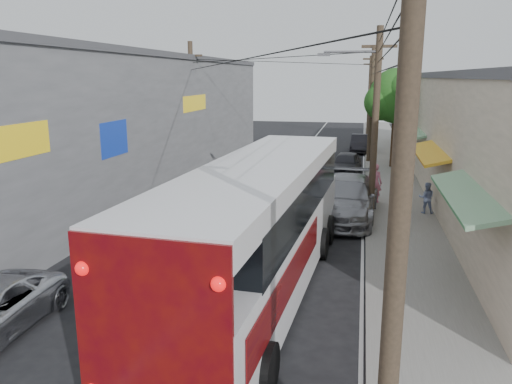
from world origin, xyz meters
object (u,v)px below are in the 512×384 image
at_px(coach_bus, 261,226).
at_px(pedestrian_near, 375,183).
at_px(pedestrian_far, 426,198).
at_px(parked_suv, 347,198).
at_px(parked_car_mid, 346,164).
at_px(parked_car_far, 361,143).

relative_size(coach_bus, pedestrian_near, 7.00).
xyz_separation_m(pedestrian_near, pedestrian_far, (2.20, -1.60, -0.25)).
xyz_separation_m(parked_suv, pedestrian_near, (1.23, 2.76, 0.17)).
relative_size(coach_bus, parked_car_mid, 3.13).
relative_size(parked_car_far, pedestrian_near, 2.28).
bearing_deg(parked_suv, parked_car_mid, 95.60).
xyz_separation_m(parked_car_mid, pedestrian_far, (3.80, -8.76, 0.10)).
bearing_deg(parked_car_far, coach_bus, -93.24).
bearing_deg(parked_suv, parked_car_far, 92.25).
height_order(parked_suv, parked_car_far, parked_suv).
height_order(parked_suv, pedestrian_far, parked_suv).
relative_size(parked_suv, pedestrian_near, 3.28).
bearing_deg(pedestrian_near, parked_car_far, -66.65).
distance_m(parked_car_mid, parked_car_far, 10.16).
distance_m(parked_suv, pedestrian_near, 3.03).
xyz_separation_m(parked_car_far, pedestrian_near, (0.80, -17.30, 0.35)).
xyz_separation_m(coach_bus, parked_suv, (2.14, 8.18, -1.05)).
relative_size(pedestrian_near, pedestrian_far, 1.36).
height_order(coach_bus, pedestrian_near, coach_bus).
relative_size(parked_car_mid, parked_car_far, 0.98).
relative_size(coach_bus, parked_car_far, 3.07).
bearing_deg(parked_car_mid, pedestrian_near, -72.55).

